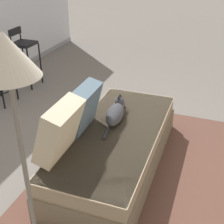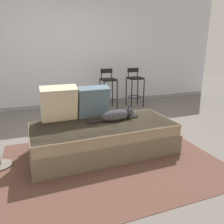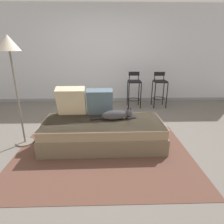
% 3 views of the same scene
% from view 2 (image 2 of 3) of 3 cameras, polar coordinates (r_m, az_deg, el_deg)
% --- Properties ---
extents(ground_plane, '(16.00, 16.00, 0.00)m').
position_cam_2_polar(ground_plane, '(3.42, -4.16, -7.42)').
color(ground_plane, '#66605B').
rests_on(ground_plane, ground).
extents(wall_back_panel, '(8.00, 0.10, 2.60)m').
position_cam_2_polar(wall_back_panel, '(5.32, -11.62, 15.39)').
color(wall_back_panel, silver).
rests_on(wall_back_panel, ground).
extents(wall_baseboard_trim, '(8.00, 0.02, 0.09)m').
position_cam_2_polar(wall_baseboard_trim, '(5.43, -10.76, 2.05)').
color(wall_baseboard_trim, gray).
rests_on(wall_baseboard_trim, ground).
extents(area_rug, '(2.62, 1.94, 0.01)m').
position_cam_2_polar(area_rug, '(2.82, -0.01, -12.84)').
color(area_rug, brown).
rests_on(area_rug, ground).
extents(couch, '(1.93, 0.87, 0.41)m').
position_cam_2_polar(couch, '(2.98, -2.04, -6.73)').
color(couch, '#766750').
rests_on(couch, ground).
extents(throw_pillow_corner, '(0.48, 0.31, 0.50)m').
position_cam_2_polar(throw_pillow_corner, '(3.02, -13.67, 2.20)').
color(throw_pillow_corner, beige).
rests_on(throw_pillow_corner, couch).
extents(throw_pillow_middle, '(0.44, 0.27, 0.46)m').
position_cam_2_polar(throw_pillow_middle, '(3.12, -4.92, 2.69)').
color(throw_pillow_middle, '#4C6070').
rests_on(throw_pillow_middle, couch).
extents(cat, '(0.75, 0.23, 0.19)m').
position_cam_2_polar(cat, '(3.03, 1.36, -0.72)').
color(cat, '#333338').
rests_on(cat, couch).
extents(bar_stool_near_window, '(0.33, 0.33, 0.91)m').
position_cam_2_polar(bar_stool_near_window, '(5.00, -1.00, 6.78)').
color(bar_stool_near_window, black).
rests_on(bar_stool_near_window, ground).
extents(bar_stool_by_doorway, '(0.34, 0.34, 0.91)m').
position_cam_2_polar(bar_stool_by_doorway, '(5.26, 5.97, 7.21)').
color(bar_stool_by_doorway, black).
rests_on(bar_stool_by_doorway, ground).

